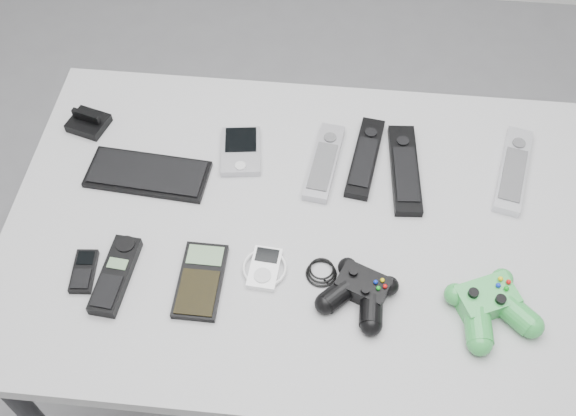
# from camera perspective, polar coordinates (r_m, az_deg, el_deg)

# --- Properties ---
(floor) EXTENTS (3.50, 3.50, 0.00)m
(floor) POSITION_cam_1_polar(r_m,az_deg,el_deg) (2.00, 4.06, -12.93)
(floor) COLOR gray
(floor) RESTS_ON ground
(desk) EXTENTS (1.18, 0.76, 0.79)m
(desk) POSITION_cam_1_polar(r_m,az_deg,el_deg) (1.34, 2.21, -3.07)
(desk) COLOR #A5A5A7
(desk) RESTS_ON floor
(pda_keyboard) EXTENTS (0.25, 0.12, 0.01)m
(pda_keyboard) POSITION_cam_1_polar(r_m,az_deg,el_deg) (1.37, -11.78, 2.85)
(pda_keyboard) COLOR black
(pda_keyboard) RESTS_ON desk
(dock_bracket) EXTENTS (0.09, 0.08, 0.04)m
(dock_bracket) POSITION_cam_1_polar(r_m,az_deg,el_deg) (1.48, -16.62, 7.18)
(dock_bracket) COLOR black
(dock_bracket) RESTS_ON desk
(pda) EXTENTS (0.09, 0.13, 0.02)m
(pda) POSITION_cam_1_polar(r_m,az_deg,el_deg) (1.38, -4.01, 4.87)
(pda) COLOR #A7A6AD
(pda) RESTS_ON desk
(remote_silver_a) EXTENTS (0.07, 0.20, 0.02)m
(remote_silver_a) POSITION_cam_1_polar(r_m,az_deg,el_deg) (1.36, 3.09, 3.95)
(remote_silver_a) COLOR #A7A6AD
(remote_silver_a) RESTS_ON desk
(remote_black_a) EXTENTS (0.08, 0.21, 0.02)m
(remote_black_a) POSITION_cam_1_polar(r_m,az_deg,el_deg) (1.38, 6.55, 4.30)
(remote_black_a) COLOR black
(remote_black_a) RESTS_ON desk
(remote_black_b) EXTENTS (0.07, 0.23, 0.02)m
(remote_black_b) POSITION_cam_1_polar(r_m,az_deg,el_deg) (1.37, 9.86, 3.29)
(remote_black_b) COLOR black
(remote_black_b) RESTS_ON desk
(remote_silver_b) EXTENTS (0.10, 0.23, 0.02)m
(remote_silver_b) POSITION_cam_1_polar(r_m,az_deg,el_deg) (1.42, 18.55, 3.11)
(remote_silver_b) COLOR silver
(remote_silver_b) RESTS_ON desk
(mobile_phone) EXTENTS (0.05, 0.09, 0.01)m
(mobile_phone) POSITION_cam_1_polar(r_m,az_deg,el_deg) (1.27, -16.90, -5.13)
(mobile_phone) COLOR black
(mobile_phone) RESTS_ON desk
(cordless_handset) EXTENTS (0.06, 0.16, 0.02)m
(cordless_handset) POSITION_cam_1_polar(r_m,az_deg,el_deg) (1.24, -14.40, -5.52)
(cordless_handset) COLOR black
(cordless_handset) RESTS_ON desk
(calculator) EXTENTS (0.08, 0.15, 0.02)m
(calculator) POSITION_cam_1_polar(r_m,az_deg,el_deg) (1.21, -7.42, -6.10)
(calculator) COLOR black
(calculator) RESTS_ON desk
(mp3_player) EXTENTS (0.09, 0.09, 0.02)m
(mp3_player) POSITION_cam_1_polar(r_m,az_deg,el_deg) (1.22, -2.00, -5.09)
(mp3_player) COLOR white
(mp3_player) RESTS_ON desk
(controller_black) EXTENTS (0.25, 0.20, 0.04)m
(controller_black) POSITION_cam_1_polar(r_m,az_deg,el_deg) (1.18, 6.12, -6.98)
(controller_black) COLOR black
(controller_black) RESTS_ON desk
(controller_green) EXTENTS (0.19, 0.19, 0.05)m
(controller_green) POSITION_cam_1_polar(r_m,az_deg,el_deg) (1.21, 16.77, -7.87)
(controller_green) COLOR #25872A
(controller_green) RESTS_ON desk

